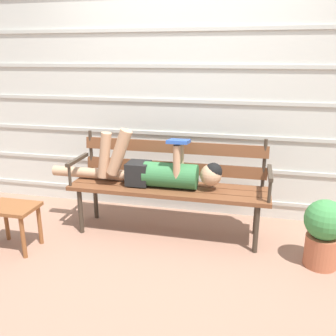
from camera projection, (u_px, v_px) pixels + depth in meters
The scene contains 6 objects.
ground_plane at pixel (165, 239), 3.32m from camera, with size 12.00×12.00×0.00m, color #936B56.
house_siding at pixel (182, 101), 3.65m from camera, with size 4.93×0.08×2.34m.
park_bench at pixel (170, 180), 3.35m from camera, with size 1.82×0.45×0.90m.
reclining_person at pixel (155, 170), 3.28m from camera, with size 1.65×0.26×0.54m.
footstool at pixel (12, 215), 3.08m from camera, with size 0.42×0.31×0.40m.
potted_plant at pixel (324, 231), 2.82m from camera, with size 0.32×0.32×0.56m.
Camera 1 is at (0.71, -2.90, 1.61)m, focal length 38.88 mm.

